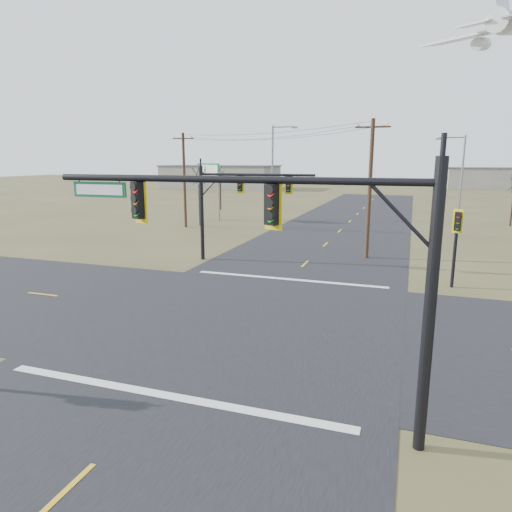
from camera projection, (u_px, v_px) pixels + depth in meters
The scene contains 17 objects.
ground at pixel (247, 319), 21.29m from camera, with size 320.00×320.00×0.00m, color brown.
road_ew at pixel (247, 319), 21.28m from camera, with size 160.00×14.00×0.02m, color black.
road_ns at pixel (247, 319), 21.28m from camera, with size 14.00×160.00×0.02m, color black.
stop_bar_near at pixel (166, 395), 14.34m from camera, with size 12.00×0.40×0.01m, color silver.
stop_bar_far at pixel (289, 279), 28.22m from camera, with size 12.00×0.40×0.01m, color silver.
mast_arm_near at pixel (285, 236), 11.82m from camera, with size 10.69×0.58×7.38m.
mast_arm_far at pixel (240, 193), 32.01m from camera, with size 8.84×0.49×6.86m.
pedestal_signal_ne at pixel (457, 231), 25.75m from camera, with size 0.67×0.58×4.59m.
utility_pole_near at pixel (370, 188), 33.40m from camera, with size 2.48×0.29×10.16m.
utility_pole_far at pixel (184, 179), 48.95m from camera, with size 2.46×0.29×10.05m.
highway_sign at pixel (208, 181), 55.06m from camera, with size 3.37×1.50×6.82m.
streetlight_a at pixel (459, 181), 42.95m from camera, with size 2.65×0.37×9.49m.
streetlight_c at pixel (274, 168), 55.23m from camera, with size 3.13×0.31×11.25m.
bare_tree_a at pixel (199, 174), 50.03m from camera, with size 3.37×3.37×7.17m.
bare_tree_b at pixel (220, 173), 66.55m from camera, with size 3.29×3.29×6.59m.
warehouse_left at pixel (220, 177), 116.67m from camera, with size 28.00×14.00×5.50m, color gray.
warehouse_mid at pixel (490, 179), 114.66m from camera, with size 20.00×12.00×5.00m, color gray.
Camera 1 is at (6.92, -18.99, 7.30)m, focal length 32.00 mm.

